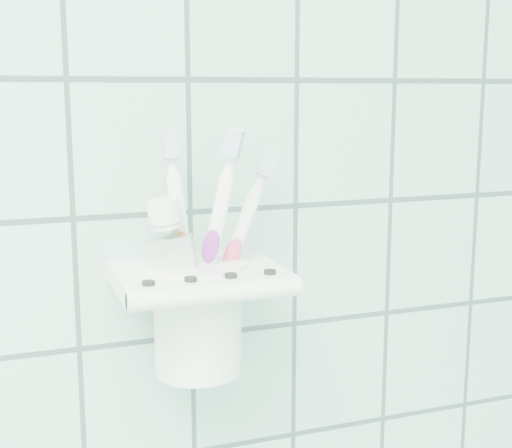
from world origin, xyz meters
The scene contains 6 objects.
holder_bracket centered at (0.67, 1.15, 1.31)m, with size 0.13×0.11×0.04m.
cup centered at (0.67, 1.16, 1.29)m, with size 0.08×0.08×0.09m.
toothbrush_pink centered at (0.67, 1.14, 1.34)m, with size 0.02×0.04×0.19m.
toothbrush_blue centered at (0.66, 1.16, 1.34)m, with size 0.07×0.02×0.18m.
toothbrush_orange centered at (0.66, 1.16, 1.34)m, with size 0.05×0.03×0.19m.
toothpaste_tube centered at (0.66, 1.15, 1.32)m, with size 0.05×0.04×0.14m.
Camera 1 is at (0.53, 0.62, 1.46)m, focal length 50.00 mm.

